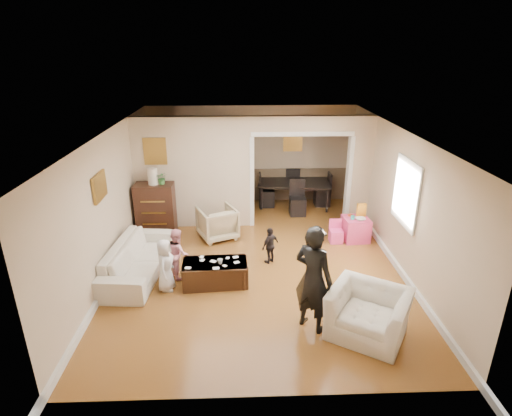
{
  "coord_description": "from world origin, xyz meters",
  "views": [
    {
      "loc": [
        -0.27,
        -7.38,
        4.06
      ],
      "look_at": [
        0.0,
        0.2,
        1.05
      ],
      "focal_mm": 28.91,
      "sensor_mm": 36.0,
      "label": 1
    }
  ],
  "objects_px": {
    "sofa": "(138,259)",
    "child_toddler": "(270,245)",
    "coffee_table": "(215,273)",
    "play_table": "(355,229)",
    "armchair_back": "(217,223)",
    "table_lamp": "(153,176)",
    "cyan_cup": "(353,217)",
    "child_kneel_b": "(178,253)",
    "coffee_cup": "(220,261)",
    "armchair_front": "(368,313)",
    "child_kneel_a": "(165,265)",
    "dresser": "(156,209)",
    "adult_person": "(313,279)",
    "dining_table": "(294,194)"
  },
  "relations": [
    {
      "from": "sofa",
      "to": "child_toddler",
      "type": "distance_m",
      "value": 2.54
    },
    {
      "from": "armchair_back",
      "to": "table_lamp",
      "type": "relative_size",
      "value": 2.19
    },
    {
      "from": "coffee_table",
      "to": "play_table",
      "type": "bearing_deg",
      "value": 29.64
    },
    {
      "from": "armchair_back",
      "to": "child_kneel_b",
      "type": "bearing_deg",
      "value": 44.54
    },
    {
      "from": "armchair_front",
      "to": "play_table",
      "type": "distance_m",
      "value": 3.27
    },
    {
      "from": "dining_table",
      "to": "child_kneel_b",
      "type": "relative_size",
      "value": 1.98
    },
    {
      "from": "play_table",
      "to": "child_kneel_b",
      "type": "relative_size",
      "value": 0.56
    },
    {
      "from": "coffee_table",
      "to": "child_kneel_b",
      "type": "distance_m",
      "value": 0.81
    },
    {
      "from": "sofa",
      "to": "dining_table",
      "type": "xyz_separation_m",
      "value": [
        3.38,
        3.46,
        0.01
      ]
    },
    {
      "from": "cyan_cup",
      "to": "child_kneel_a",
      "type": "bearing_deg",
      "value": -154.26
    },
    {
      "from": "coffee_table",
      "to": "cyan_cup",
      "type": "distance_m",
      "value": 3.37
    },
    {
      "from": "armchair_front",
      "to": "coffee_table",
      "type": "height_order",
      "value": "armchair_front"
    },
    {
      "from": "coffee_cup",
      "to": "play_table",
      "type": "height_order",
      "value": "coffee_cup"
    },
    {
      "from": "coffee_cup",
      "to": "armchair_front",
      "type": "bearing_deg",
      "value": -32.53
    },
    {
      "from": "armchair_back",
      "to": "armchair_front",
      "type": "relative_size",
      "value": 0.71
    },
    {
      "from": "sofa",
      "to": "child_kneel_b",
      "type": "height_order",
      "value": "child_kneel_b"
    },
    {
      "from": "dresser",
      "to": "coffee_cup",
      "type": "bearing_deg",
      "value": -55.93
    },
    {
      "from": "armchair_back",
      "to": "cyan_cup",
      "type": "bearing_deg",
      "value": 151.0
    },
    {
      "from": "dresser",
      "to": "dining_table",
      "type": "relative_size",
      "value": 0.62
    },
    {
      "from": "cyan_cup",
      "to": "dresser",
      "type": "bearing_deg",
      "value": 172.29
    },
    {
      "from": "coffee_cup",
      "to": "child_kneel_a",
      "type": "height_order",
      "value": "child_kneel_a"
    },
    {
      "from": "cyan_cup",
      "to": "sofa",
      "type": "bearing_deg",
      "value": -163.94
    },
    {
      "from": "child_toddler",
      "to": "dresser",
      "type": "bearing_deg",
      "value": -75.33
    },
    {
      "from": "play_table",
      "to": "child_toddler",
      "type": "distance_m",
      "value": 2.19
    },
    {
      "from": "table_lamp",
      "to": "cyan_cup",
      "type": "relative_size",
      "value": 4.5
    },
    {
      "from": "armchair_front",
      "to": "play_table",
      "type": "bearing_deg",
      "value": 110.54
    },
    {
      "from": "dining_table",
      "to": "cyan_cup",
      "type": "bearing_deg",
      "value": -57.18
    },
    {
      "from": "coffee_table",
      "to": "child_toddler",
      "type": "xyz_separation_m",
      "value": [
        1.05,
        0.75,
        0.16
      ]
    },
    {
      "from": "sofa",
      "to": "play_table",
      "type": "xyz_separation_m",
      "value": [
        4.48,
        1.31,
        -0.06
      ]
    },
    {
      "from": "table_lamp",
      "to": "child_toddler",
      "type": "relative_size",
      "value": 0.48
    },
    {
      "from": "armchair_front",
      "to": "coffee_cup",
      "type": "height_order",
      "value": "armchair_front"
    },
    {
      "from": "dining_table",
      "to": "adult_person",
      "type": "distance_m",
      "value": 5.2
    },
    {
      "from": "armchair_front",
      "to": "play_table",
      "type": "xyz_separation_m",
      "value": [
        0.66,
        3.2,
        -0.1
      ]
    },
    {
      "from": "armchair_front",
      "to": "child_kneel_a",
      "type": "height_order",
      "value": "child_kneel_a"
    },
    {
      "from": "child_kneel_b",
      "to": "dresser",
      "type": "bearing_deg",
      "value": -3.14
    },
    {
      "from": "child_kneel_a",
      "to": "child_toddler",
      "type": "distance_m",
      "value": 2.1
    },
    {
      "from": "sofa",
      "to": "armchair_front",
      "type": "bearing_deg",
      "value": -111.31
    },
    {
      "from": "table_lamp",
      "to": "coffee_cup",
      "type": "height_order",
      "value": "table_lamp"
    },
    {
      "from": "armchair_front",
      "to": "child_kneel_a",
      "type": "relative_size",
      "value": 1.15
    },
    {
      "from": "child_toddler",
      "to": "armchair_front",
      "type": "bearing_deg",
      "value": 75.86
    },
    {
      "from": "armchair_front",
      "to": "dresser",
      "type": "relative_size",
      "value": 0.94
    },
    {
      "from": "play_table",
      "to": "adult_person",
      "type": "relative_size",
      "value": 0.32
    },
    {
      "from": "armchair_back",
      "to": "dining_table",
      "type": "distance_m",
      "value": 2.76
    },
    {
      "from": "coffee_table",
      "to": "dining_table",
      "type": "xyz_separation_m",
      "value": [
        1.92,
        3.87,
        0.12
      ]
    },
    {
      "from": "armchair_back",
      "to": "child_kneel_a",
      "type": "distance_m",
      "value": 2.23
    },
    {
      "from": "table_lamp",
      "to": "child_kneel_b",
      "type": "height_order",
      "value": "table_lamp"
    },
    {
      "from": "armchair_back",
      "to": "coffee_table",
      "type": "bearing_deg",
      "value": 67.75
    },
    {
      "from": "sofa",
      "to": "armchair_back",
      "type": "relative_size",
      "value": 2.76
    },
    {
      "from": "cyan_cup",
      "to": "child_kneel_b",
      "type": "bearing_deg",
      "value": -159.32
    },
    {
      "from": "child_toddler",
      "to": "child_kneel_b",
      "type": "bearing_deg",
      "value": -29.94
    }
  ]
}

